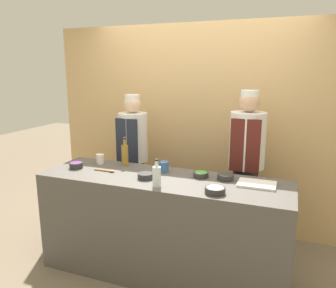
{
  "coord_description": "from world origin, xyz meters",
  "views": [
    {
      "loc": [
        1.03,
        -2.58,
        1.88
      ],
      "look_at": [
        0.0,
        0.13,
        1.22
      ],
      "focal_mm": 35.0,
      "sensor_mm": 36.0,
      "label": 1
    }
  ],
  "objects_px": {
    "wooden_spoon": "(107,171)",
    "bottle_vinegar": "(125,154)",
    "sauce_bowl_white": "(215,190)",
    "sauce_bowl_brown": "(226,177)",
    "sauce_bowl_purple": "(76,165)",
    "bottle_clear": "(157,176)",
    "cup_blue": "(164,167)",
    "cutting_board": "(257,184)",
    "sauce_bowl_orange": "(145,176)",
    "chef_left": "(134,159)",
    "chef_right": "(246,167)",
    "sauce_bowl_green": "(201,174)",
    "cup_cream": "(100,159)"
  },
  "relations": [
    {
      "from": "cup_cream",
      "to": "sauce_bowl_purple",
      "type": "bearing_deg",
      "value": -121.64
    },
    {
      "from": "sauce_bowl_brown",
      "to": "bottle_clear",
      "type": "xyz_separation_m",
      "value": [
        -0.5,
        -0.37,
        0.06
      ]
    },
    {
      "from": "bottle_vinegar",
      "to": "chef_right",
      "type": "height_order",
      "value": "chef_right"
    },
    {
      "from": "sauce_bowl_white",
      "to": "chef_left",
      "type": "relative_size",
      "value": 0.1
    },
    {
      "from": "sauce_bowl_purple",
      "to": "wooden_spoon",
      "type": "xyz_separation_m",
      "value": [
        0.34,
        0.01,
        -0.02
      ]
    },
    {
      "from": "sauce_bowl_green",
      "to": "bottle_vinegar",
      "type": "bearing_deg",
      "value": 172.95
    },
    {
      "from": "cutting_board",
      "to": "bottle_clear",
      "type": "xyz_separation_m",
      "value": [
        -0.77,
        -0.32,
        0.08
      ]
    },
    {
      "from": "sauce_bowl_purple",
      "to": "sauce_bowl_brown",
      "type": "distance_m",
      "value": 1.44
    },
    {
      "from": "bottle_clear",
      "to": "wooden_spoon",
      "type": "height_order",
      "value": "bottle_clear"
    },
    {
      "from": "cutting_board",
      "to": "bottle_clear",
      "type": "height_order",
      "value": "bottle_clear"
    },
    {
      "from": "sauce_bowl_purple",
      "to": "bottle_vinegar",
      "type": "height_order",
      "value": "bottle_vinegar"
    },
    {
      "from": "sauce_bowl_purple",
      "to": "cutting_board",
      "type": "height_order",
      "value": "sauce_bowl_purple"
    },
    {
      "from": "wooden_spoon",
      "to": "bottle_vinegar",
      "type": "bearing_deg",
      "value": 77.35
    },
    {
      "from": "sauce_bowl_orange",
      "to": "bottle_clear",
      "type": "xyz_separation_m",
      "value": [
        0.17,
        -0.15,
        0.06
      ]
    },
    {
      "from": "sauce_bowl_purple",
      "to": "cup_cream",
      "type": "height_order",
      "value": "cup_cream"
    },
    {
      "from": "sauce_bowl_green",
      "to": "cup_blue",
      "type": "distance_m",
      "value": 0.37
    },
    {
      "from": "sauce_bowl_brown",
      "to": "bottle_vinegar",
      "type": "bearing_deg",
      "value": 174.93
    },
    {
      "from": "sauce_bowl_white",
      "to": "sauce_bowl_purple",
      "type": "height_order",
      "value": "sauce_bowl_purple"
    },
    {
      "from": "sauce_bowl_purple",
      "to": "bottle_clear",
      "type": "distance_m",
      "value": 0.96
    },
    {
      "from": "sauce_bowl_white",
      "to": "sauce_bowl_green",
      "type": "bearing_deg",
      "value": 121.12
    },
    {
      "from": "sauce_bowl_green",
      "to": "cup_blue",
      "type": "height_order",
      "value": "cup_blue"
    },
    {
      "from": "sauce_bowl_orange",
      "to": "chef_left",
      "type": "relative_size",
      "value": 0.09
    },
    {
      "from": "sauce_bowl_white",
      "to": "cup_blue",
      "type": "relative_size",
      "value": 1.59
    },
    {
      "from": "cutting_board",
      "to": "chef_right",
      "type": "relative_size",
      "value": 0.18
    },
    {
      "from": "cup_blue",
      "to": "wooden_spoon",
      "type": "distance_m",
      "value": 0.54
    },
    {
      "from": "cutting_board",
      "to": "cup_cream",
      "type": "distance_m",
      "value": 1.57
    },
    {
      "from": "sauce_bowl_purple",
      "to": "cutting_board",
      "type": "bearing_deg",
      "value": 4.17
    },
    {
      "from": "wooden_spoon",
      "to": "chef_left",
      "type": "height_order",
      "value": "chef_left"
    },
    {
      "from": "cup_cream",
      "to": "chef_left",
      "type": "height_order",
      "value": "chef_left"
    },
    {
      "from": "sauce_bowl_white",
      "to": "sauce_bowl_brown",
      "type": "height_order",
      "value": "sauce_bowl_brown"
    },
    {
      "from": "sauce_bowl_brown",
      "to": "sauce_bowl_orange",
      "type": "bearing_deg",
      "value": -161.67
    },
    {
      "from": "cup_cream",
      "to": "chef_right",
      "type": "height_order",
      "value": "chef_right"
    },
    {
      "from": "sauce_bowl_brown",
      "to": "sauce_bowl_green",
      "type": "xyz_separation_m",
      "value": [
        -0.22,
        -0.01,
        -0.0
      ]
    },
    {
      "from": "sauce_bowl_orange",
      "to": "chef_left",
      "type": "xyz_separation_m",
      "value": [
        -0.5,
        0.76,
        -0.09
      ]
    },
    {
      "from": "sauce_bowl_white",
      "to": "sauce_bowl_brown",
      "type": "distance_m",
      "value": 0.35
    },
    {
      "from": "cup_cream",
      "to": "chef_right",
      "type": "bearing_deg",
      "value": 19.49
    },
    {
      "from": "sauce_bowl_brown",
      "to": "chef_right",
      "type": "height_order",
      "value": "chef_right"
    },
    {
      "from": "sauce_bowl_green",
      "to": "bottle_vinegar",
      "type": "distance_m",
      "value": 0.83
    },
    {
      "from": "sauce_bowl_green",
      "to": "chef_left",
      "type": "bearing_deg",
      "value": 149.95
    },
    {
      "from": "chef_right",
      "to": "bottle_vinegar",
      "type": "bearing_deg",
      "value": -158.53
    },
    {
      "from": "sauce_bowl_purple",
      "to": "bottle_clear",
      "type": "relative_size",
      "value": 0.55
    },
    {
      "from": "cup_cream",
      "to": "chef_left",
      "type": "bearing_deg",
      "value": 75.55
    },
    {
      "from": "cutting_board",
      "to": "cup_blue",
      "type": "height_order",
      "value": "cup_blue"
    },
    {
      "from": "wooden_spoon",
      "to": "sauce_bowl_purple",
      "type": "bearing_deg",
      "value": -178.97
    },
    {
      "from": "sauce_bowl_purple",
      "to": "cutting_board",
      "type": "relative_size",
      "value": 0.42
    },
    {
      "from": "sauce_bowl_green",
      "to": "cutting_board",
      "type": "distance_m",
      "value": 0.49
    },
    {
      "from": "bottle_vinegar",
      "to": "wooden_spoon",
      "type": "xyz_separation_m",
      "value": [
        -0.06,
        -0.26,
        -0.1
      ]
    },
    {
      "from": "sauce_bowl_brown",
      "to": "chef_right",
      "type": "xyz_separation_m",
      "value": [
        0.1,
        0.54,
        -0.05
      ]
    },
    {
      "from": "cup_blue",
      "to": "chef_left",
      "type": "xyz_separation_m",
      "value": [
        -0.59,
        0.53,
        -0.11
      ]
    },
    {
      "from": "sauce_bowl_white",
      "to": "cup_blue",
      "type": "xyz_separation_m",
      "value": [
        -0.57,
        0.37,
        0.02
      ]
    }
  ]
}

